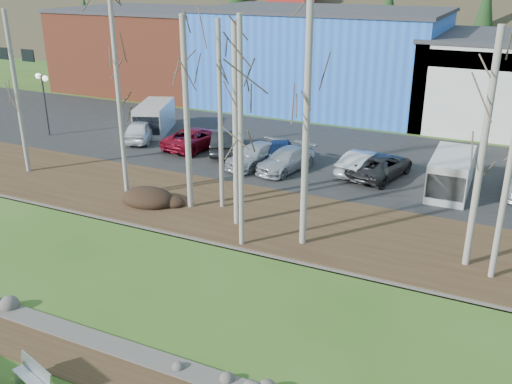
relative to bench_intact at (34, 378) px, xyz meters
The scene contains 30 objects.
dirt_strip 1.86m from the bench_intact, 59.03° to the left, with size 80.00×1.80×0.03m, color #382616.
near_bank_rocks 2.75m from the bench_intact, 69.94° to the left, with size 80.00×0.80×0.50m, color #47423D, non-canonical shape.
river 6.73m from the bench_intact, 82.02° to the left, with size 80.00×8.00×0.90m, color black, non-canonical shape.
far_bank_rocks 10.80m from the bench_intact, 85.04° to the left, with size 80.00×0.80×0.46m, color #47423D, non-canonical shape.
far_bank 13.99m from the bench_intact, 86.17° to the left, with size 80.00×7.00×0.15m, color #382616.
parking_lot 24.48m from the bench_intact, 87.81° to the left, with size 80.00×14.00×0.14m, color black.
building_brick 44.98m from the bench_intact, 120.96° to the left, with size 16.32×12.24×7.80m.
building_blue 38.97m from the bench_intact, 97.51° to the left, with size 20.40×12.24×8.30m.
bench_intact is the anchor object (origin of this frame).
dirt_mound 13.88m from the bench_intact, 112.22° to the left, with size 2.91×2.06×0.57m, color black.
birch_0 20.59m from the bench_intact, 136.61° to the left, with size 0.26×0.26×9.28m.
birch_1 15.77m from the bench_intact, 117.27° to the left, with size 0.20×0.20×12.14m.
birch_2 14.42m from the bench_intact, 102.66° to the left, with size 0.29×0.29×9.40m.
birch_3 15.78m from the bench_intact, 117.56° to the left, with size 0.24×0.24×10.36m.
birch_4 13.34m from the bench_intact, 89.75° to the left, with size 0.28×0.28×9.29m.
birch_5 14.82m from the bench_intact, 96.31° to the left, with size 0.23×0.23×9.21m.
birch_6 11.76m from the bench_intact, 83.34° to the left, with size 0.22×0.22×9.72m.
birch_7 13.60m from the bench_intact, 73.22° to the left, with size 0.29×0.29×11.03m.
birch_8 17.30m from the bench_intact, 51.64° to the left, with size 0.27×0.27×9.48m.
street_lamp 28.12m from the bench_intact, 133.59° to the left, with size 1.56×0.91×4.39m.
car_0 25.31m from the bench_intact, 119.35° to the left, with size 1.74×4.34×1.48m, color white.
car_1 22.94m from the bench_intact, 104.44° to the left, with size 1.63×4.67×1.54m, color black.
car_2 23.53m from the bench_intact, 109.89° to the left, with size 2.35×5.09×1.42m, color maroon.
car_3 20.83m from the bench_intact, 97.91° to the left, with size 1.82×4.48×1.30m, color #ADAFB5.
car_4 21.74m from the bench_intact, 94.51° to the left, with size 1.60×3.98×1.36m, color #122248.
car_5 22.20m from the bench_intact, 80.81° to the left, with size 1.49×4.27×1.41m, color #BCBCBF.
car_6 22.38m from the bench_intact, 78.26° to the left, with size 2.29×4.97×1.38m, color #28282B.
car_8 20.64m from the bench_intact, 92.28° to the left, with size 1.82×4.48×1.30m, color #ADAFB5.
van_white 22.69m from the bench_intact, 67.90° to the left, with size 2.09×4.81×2.08m.
van_grey 27.42m from the bench_intact, 117.94° to the left, with size 3.59×5.20×2.10m.
Camera 1 is at (10.65, -8.70, 11.48)m, focal length 40.00 mm.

